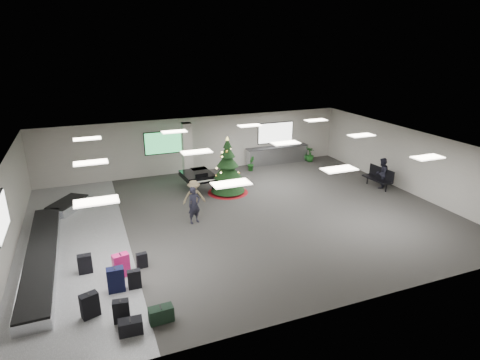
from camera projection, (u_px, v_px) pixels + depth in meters
name	position (u px, v px, depth m)	size (l,w,h in m)	color
ground	(243.00, 216.00, 17.75)	(18.00, 18.00, 0.00)	#32302D
room_envelope	(229.00, 162.00, 17.44)	(18.02, 14.02, 3.21)	#B3AFA4
baggage_carousel	(48.00, 244.00, 14.90)	(2.28, 9.71, 0.43)	silver
service_counter	(277.00, 155.00, 25.14)	(4.05, 0.65, 1.08)	silver
suitcase_0	(121.00, 311.00, 11.00)	(0.46, 0.30, 0.69)	black
suitcase_1	(134.00, 279.00, 12.52)	(0.41, 0.22, 0.64)	black
pink_suitcase	(121.00, 265.00, 13.11)	(0.57, 0.39, 0.83)	#DE1C6C
suitcase_3	(142.00, 260.00, 13.67)	(0.37, 0.23, 0.55)	black
navy_suitcase	(116.00, 280.00, 12.34)	(0.53, 0.31, 0.82)	black
suitcase_5	(90.00, 305.00, 11.21)	(0.55, 0.41, 0.75)	black
green_duffel	(161.00, 314.00, 11.06)	(0.68, 0.36, 0.47)	black
suitcase_8	(85.00, 264.00, 13.33)	(0.45, 0.26, 0.68)	black
black_duffel	(131.00, 327.00, 10.61)	(0.65, 0.38, 0.43)	black
christmas_tree	(228.00, 174.00, 20.14)	(2.06, 2.06, 2.94)	#680B09
grand_piano	(198.00, 176.00, 20.56)	(1.60, 1.99, 1.08)	black
bench	(379.00, 177.00, 20.98)	(0.69, 1.73, 1.08)	black
traveler_a	(194.00, 205.00, 16.85)	(0.59, 0.38, 1.61)	black
traveler_b	(194.00, 197.00, 17.79)	(1.00, 0.58, 1.55)	#8A7755
traveler_bench	(382.00, 173.00, 20.89)	(0.78, 0.61, 1.61)	black
potted_plant_left	(251.00, 164.00, 23.76)	(0.47, 0.38, 0.86)	#154117
potted_plant_right	(310.00, 154.00, 25.54)	(0.52, 0.52, 0.92)	#154117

